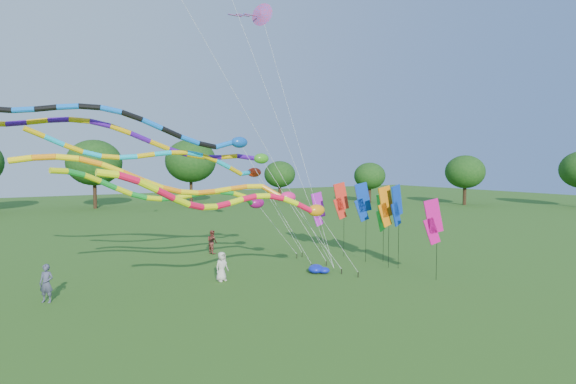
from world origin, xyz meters
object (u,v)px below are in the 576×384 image
blue_nylon_heap (315,269)px  person_a (222,266)px  tube_kite_red (251,202)px  person_b (46,283)px  person_c (212,242)px  tube_kite_orange (199,185)px

blue_nylon_heap → person_a: 5.47m
person_a → tube_kite_red: bearing=-110.7°
tube_kite_red → blue_nylon_heap: tube_kite_red is taller
person_b → person_c: 12.88m
tube_kite_orange → person_a: bearing=41.6°
blue_nylon_heap → person_c: (-2.84, 8.46, 0.60)m
tube_kite_red → blue_nylon_heap: size_ratio=9.61×
blue_nylon_heap → person_a: person_a is taller
person_a → person_b: bearing=160.4°
tube_kite_red → blue_nylon_heap: (5.67, 3.15, -4.35)m
tube_kite_red → tube_kite_orange: 3.34m
tube_kite_orange → tube_kite_red: bearing=-59.3°
person_a → person_b: 8.36m
tube_kite_red → tube_kite_orange: (-1.35, 2.97, 0.69)m
tube_kite_orange → person_a: size_ratio=10.11×
person_c → tube_kite_red: bearing=156.3°
tube_kite_orange → person_a: tube_kite_orange is taller
blue_nylon_heap → person_c: 8.94m
person_a → person_c: size_ratio=0.96×
tube_kite_red → person_b: tube_kite_red is taller
person_c → tube_kite_orange: bearing=144.2°
blue_nylon_heap → tube_kite_orange: bearing=-178.5°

